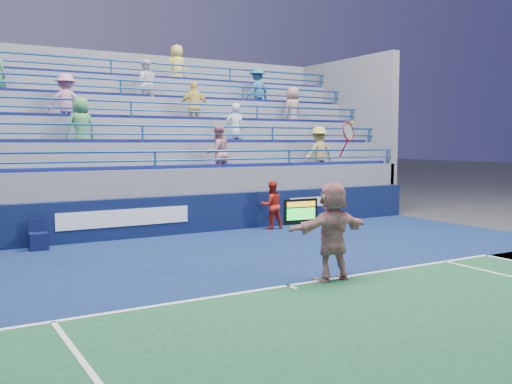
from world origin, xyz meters
TOP-DOWN VIEW (x-y plane):
  - ground at (0.00, 0.00)m, footprint 120.00×120.00m
  - sponsor_wall at (0.00, 6.50)m, footprint 18.00×0.32m
  - bleacher_stand at (0.01, 10.27)m, footprint 18.00×5.60m
  - serve_speed_board at (4.68, 6.33)m, footprint 1.19×0.25m
  - judge_chair at (-3.27, 5.99)m, footprint 0.45×0.45m
  - tennis_player at (0.96, -0.03)m, footprint 1.74×0.57m
  - ball_girl at (3.38, 5.97)m, footprint 0.77×0.64m

SIDE VIEW (x-z plane):
  - ground at x=0.00m, z-range 0.00..0.00m
  - judge_chair at x=-3.27m, z-range -0.14..0.63m
  - serve_speed_board at x=4.68m, z-range 0.00..0.82m
  - sponsor_wall at x=0.00m, z-range 0.00..1.10m
  - ball_girl at x=3.38m, z-range 0.00..1.45m
  - tennis_player at x=0.96m, z-range -0.56..2.45m
  - bleacher_stand at x=0.01m, z-range -1.52..4.61m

